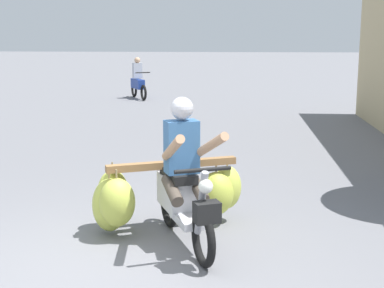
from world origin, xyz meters
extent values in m
plane|color=slate|center=(0.00, 0.00, 0.00)|extent=(120.00, 120.00, 0.00)
torus|color=black|center=(0.90, 0.30, 0.28)|extent=(0.29, 0.55, 0.56)
torus|color=black|center=(0.44, 1.41, 0.28)|extent=(0.29, 0.55, 0.56)
cube|color=silver|center=(0.71, 0.77, 0.32)|extent=(0.44, 0.61, 0.08)
cube|color=silver|center=(0.55, 1.13, 0.50)|extent=(0.50, 0.70, 0.36)
cube|color=black|center=(0.58, 1.06, 0.72)|extent=(0.47, 0.65, 0.10)
cylinder|color=gray|center=(0.87, 0.36, 0.62)|extent=(0.17, 0.29, 0.69)
cylinder|color=black|center=(0.89, 0.32, 0.96)|extent=(0.53, 0.25, 0.04)
sphere|color=silver|center=(0.92, 0.25, 0.82)|extent=(0.14, 0.14, 0.14)
cube|color=black|center=(0.94, 0.21, 0.58)|extent=(0.28, 0.24, 0.20)
cube|color=silver|center=(0.90, 0.30, 0.58)|extent=(0.20, 0.30, 0.04)
cube|color=olive|center=(0.49, 1.27, 0.78)|extent=(1.42, 0.67, 0.08)
cube|color=olive|center=(0.42, 1.44, 0.75)|extent=(1.28, 0.59, 0.06)
ellipsoid|color=#BCC64C|center=(-0.08, 0.95, 0.42)|extent=(0.50, 0.48, 0.54)
cylinder|color=#998459|center=(-0.08, 0.95, 0.73)|extent=(0.02, 0.02, 0.13)
ellipsoid|color=#BEC84E|center=(1.10, 1.64, 0.43)|extent=(0.47, 0.46, 0.52)
cylinder|color=#998459|center=(1.10, 1.64, 0.72)|extent=(0.02, 0.02, 0.13)
ellipsoid|color=#C1CB51|center=(-0.19, 1.10, 0.35)|extent=(0.52, 0.50, 0.60)
cylinder|color=#998459|center=(-0.19, 1.10, 0.70)|extent=(0.02, 0.02, 0.17)
ellipsoid|color=#BBC54A|center=(-0.20, 1.29, 0.45)|extent=(0.47, 0.47, 0.50)
cylinder|color=#998459|center=(-0.20, 1.29, 0.73)|extent=(0.02, 0.02, 0.12)
ellipsoid|color=#B6C045|center=(0.98, 1.50, 0.39)|extent=(0.55, 0.54, 0.52)
cylinder|color=#998459|center=(0.98, 1.50, 0.70)|extent=(0.02, 0.02, 0.17)
cube|color=#386699|center=(0.63, 0.95, 1.05)|extent=(0.40, 0.33, 0.56)
sphere|color=silver|center=(0.64, 0.93, 1.46)|extent=(0.24, 0.24, 0.24)
cylinder|color=tan|center=(0.94, 0.71, 1.11)|extent=(0.41, 0.68, 0.39)
cylinder|color=tan|center=(0.58, 0.56, 1.11)|extent=(0.31, 0.71, 0.39)
cylinder|color=#4C4238|center=(0.80, 0.89, 0.62)|extent=(0.29, 0.46, 0.27)
cylinder|color=#4C4238|center=(0.55, 0.79, 0.62)|extent=(0.29, 0.46, 0.27)
torus|color=black|center=(-1.87, 13.62, 0.26)|extent=(0.31, 0.50, 0.52)
torus|color=black|center=(-2.37, 14.60, 0.26)|extent=(0.31, 0.50, 0.52)
cube|color=navy|center=(-2.17, 14.20, 0.50)|extent=(0.62, 0.91, 0.32)
cylinder|color=black|center=(-1.90, 13.67, 0.92)|extent=(0.46, 0.26, 0.04)
cube|color=#B2B7C6|center=(-2.18, 14.22, 0.95)|extent=(0.36, 0.31, 0.52)
sphere|color=tan|center=(-2.17, 14.20, 1.30)|extent=(0.20, 0.20, 0.20)
camera|label=1|loc=(1.19, -4.81, 2.24)|focal=52.57mm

